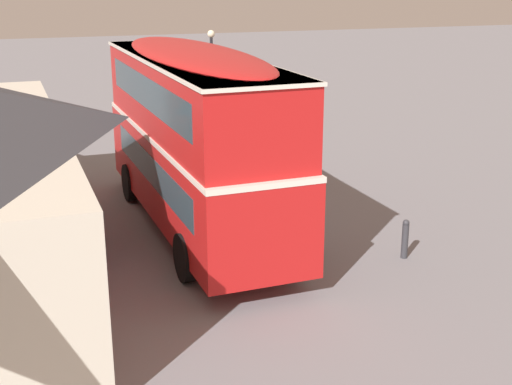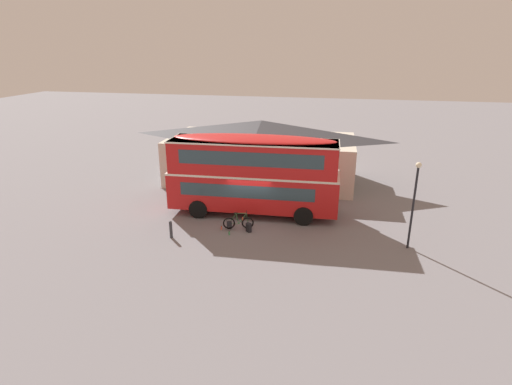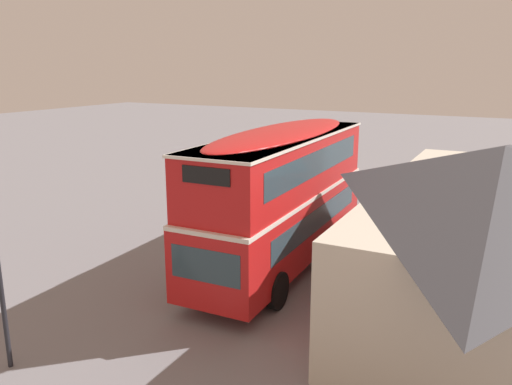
% 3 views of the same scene
% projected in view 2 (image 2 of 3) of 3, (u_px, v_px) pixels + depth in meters
% --- Properties ---
extents(ground_plane, '(120.00, 120.00, 0.00)m').
position_uv_depth(ground_plane, '(251.00, 218.00, 24.50)').
color(ground_plane, slate).
extents(double_decker_bus, '(10.08, 2.92, 4.79)m').
position_uv_depth(double_decker_bus, '(253.00, 172.00, 24.30)').
color(double_decker_bus, black).
rests_on(double_decker_bus, ground).
extents(touring_bicycle, '(1.69, 0.73, 0.99)m').
position_uv_depth(touring_bicycle, '(237.00, 223.00, 22.97)').
color(touring_bicycle, black).
rests_on(touring_bicycle, ground).
extents(backpack_on_ground, '(0.35, 0.34, 0.56)m').
position_uv_depth(backpack_on_ground, '(249.00, 227.00, 22.63)').
color(backpack_on_ground, black).
rests_on(backpack_on_ground, ground).
extents(water_bottle_red_squeeze, '(0.08, 0.08, 0.23)m').
position_uv_depth(water_bottle_red_squeeze, '(221.00, 228.00, 22.95)').
color(water_bottle_red_squeeze, '#D84C33').
rests_on(water_bottle_red_squeeze, ground).
extents(water_bottle_green_metal, '(0.08, 0.08, 0.22)m').
position_uv_depth(water_bottle_green_metal, '(229.00, 233.00, 22.34)').
color(water_bottle_green_metal, green).
rests_on(water_bottle_green_metal, ground).
extents(pub_building, '(13.94, 7.03, 4.54)m').
position_uv_depth(pub_building, '(261.00, 150.00, 30.60)').
color(pub_building, beige).
rests_on(pub_building, ground).
extents(street_lamp, '(0.28, 0.28, 4.49)m').
position_uv_depth(street_lamp, '(414.00, 196.00, 19.99)').
color(street_lamp, black).
rests_on(street_lamp, ground).
extents(kerb_bollard, '(0.16, 0.16, 0.97)m').
position_uv_depth(kerb_bollard, '(171.00, 229.00, 21.86)').
color(kerb_bollard, '#333338').
rests_on(kerb_bollard, ground).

